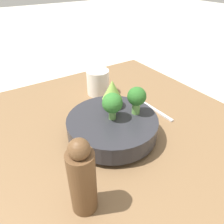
{
  "coord_description": "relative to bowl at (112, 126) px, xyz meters",
  "views": [
    {
      "loc": [
        -0.41,
        0.26,
        0.45
      ],
      "look_at": [
        0.0,
        -0.01,
        0.12
      ],
      "focal_mm": 35.0,
      "sensor_mm": 36.0,
      "label": 1
    }
  ],
  "objects": [
    {
      "name": "broccoli_floret_front",
      "position": [
        -0.02,
        -0.07,
        0.08
      ],
      "size": [
        0.05,
        0.05,
        0.08
      ],
      "color": "#6BA34C",
      "rests_on": "bowl"
    },
    {
      "name": "cup",
      "position": [
        0.25,
        -0.1,
        0.01
      ],
      "size": [
        0.08,
        0.08,
        0.09
      ],
      "color": "silver",
      "rests_on": "table"
    },
    {
      "name": "table",
      "position": [
        -0.0,
        0.01,
        -0.06
      ],
      "size": [
        0.93,
        0.89,
        0.04
      ],
      "color": "brown",
      "rests_on": "ground_plane"
    },
    {
      "name": "pepper_mill",
      "position": [
        -0.16,
        0.17,
        0.05
      ],
      "size": [
        0.05,
        0.05,
        0.18
      ],
      "color": "brown",
      "rests_on": "table"
    },
    {
      "name": "ground_plane",
      "position": [
        -0.0,
        0.01,
        -0.07
      ],
      "size": [
        6.0,
        6.0,
        0.0
      ],
      "primitive_type": "plane",
      "color": "beige"
    },
    {
      "name": "fork",
      "position": [
        0.05,
        -0.2,
        -0.03
      ],
      "size": [
        0.19,
        0.02,
        0.01
      ],
      "color": "silver",
      "rests_on": "table"
    },
    {
      "name": "romanesco_piece_near",
      "position": [
        0.05,
        -0.03,
        0.08
      ],
      "size": [
        0.06,
        0.06,
        0.08
      ],
      "color": "#6BA34C",
      "rests_on": "bowl"
    },
    {
      "name": "broccoli_floret_center",
      "position": [
        -0.0,
        0.0,
        0.07
      ],
      "size": [
        0.06,
        0.06,
        0.08
      ],
      "color": "#609347",
      "rests_on": "bowl"
    },
    {
      "name": "bowl",
      "position": [
        0.0,
        0.0,
        0.0
      ],
      "size": [
        0.25,
        0.25,
        0.06
      ],
      "color": "#28282D",
      "rests_on": "table"
    }
  ]
}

